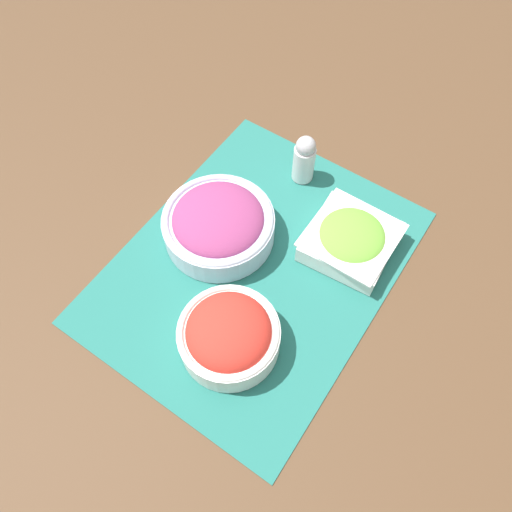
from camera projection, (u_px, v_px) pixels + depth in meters
ground_plane at (256, 266)px, 0.88m from camera, size 3.00×3.00×0.00m
placemat at (256, 265)px, 0.88m from camera, size 0.56×0.44×0.00m
tomato_bowl at (229, 335)px, 0.77m from camera, size 0.16×0.16×0.08m
lettuce_bowl at (351, 239)px, 0.87m from camera, size 0.15×0.15×0.06m
onion_bowl at (219, 223)px, 0.88m from camera, size 0.20×0.20×0.08m
pepper_shaker at (304, 159)px, 0.93m from camera, size 0.04×0.04×0.10m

